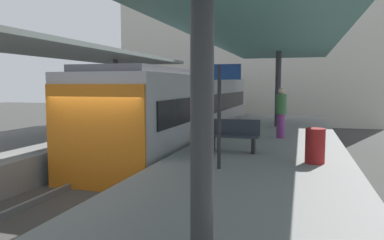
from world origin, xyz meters
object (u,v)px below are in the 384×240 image
(commuter_train, at_px, (187,109))
(platform_sign, at_px, (219,92))
(platform_bench, at_px, (233,134))
(passenger_near_bench, at_px, (281,112))
(litter_bin, at_px, (315,146))

(commuter_train, relative_size, platform_sign, 6.93)
(platform_bench, height_order, passenger_near_bench, passenger_near_bench)
(platform_sign, relative_size, passenger_near_bench, 1.31)
(commuter_train, xyz_separation_m, passenger_near_bench, (4.12, -2.68, 0.15))
(platform_sign, height_order, passenger_near_bench, platform_sign)
(platform_sign, bearing_deg, commuter_train, 111.62)
(commuter_train, height_order, passenger_near_bench, commuter_train)
(commuter_train, distance_m, passenger_near_bench, 4.92)
(passenger_near_bench, bearing_deg, litter_bin, -76.30)
(commuter_train, relative_size, litter_bin, 19.14)
(platform_bench, xyz_separation_m, platform_sign, (0.07, -2.11, 1.16))
(platform_bench, distance_m, litter_bin, 2.26)
(commuter_train, bearing_deg, litter_bin, -52.68)
(commuter_train, xyz_separation_m, platform_bench, (3.04, -5.73, -0.26))
(commuter_train, relative_size, platform_bench, 10.94)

